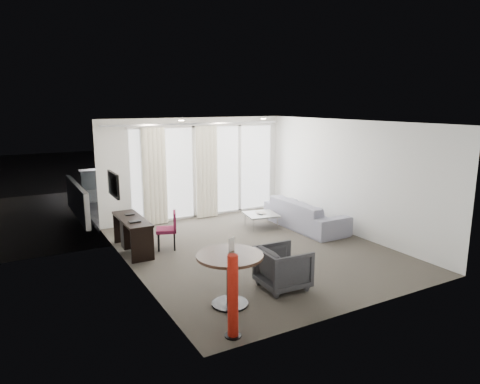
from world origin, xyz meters
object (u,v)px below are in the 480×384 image
desk (133,235)px  sofa (305,214)px  round_table (230,280)px  rattan_chair_a (219,186)px  red_lamp (233,296)px  tub_armchair (283,268)px  desk_chair (166,230)px  coffee_table (261,220)px  rattan_chair_b (221,187)px

desk → sofa: 4.12m
round_table → sofa: bearing=37.9°
sofa → rattan_chair_a: size_ratio=2.64×
red_lamp → tub_armchair: bearing=33.1°
desk_chair → coffee_table: bearing=28.5°
coffee_table → round_table: bearing=-128.3°
sofa → rattan_chair_b: 3.88m
red_lamp → sofa: red_lamp is taller
desk → coffee_table: desk is taller
red_lamp → coffee_table: bearing=54.0°
tub_armchair → rattan_chair_b: bearing=-15.8°
sofa → rattan_chair_a: bearing=8.0°
desk → rattan_chair_a: 4.90m
rattan_chair_b → coffee_table: bearing=-90.8°
desk → sofa: size_ratio=0.63×
round_table → sofa: size_ratio=0.43×
red_lamp → coffee_table: 5.04m
red_lamp → sofa: bearing=42.3°
rattan_chair_a → rattan_chair_b: rattan_chair_a is taller
desk → rattan_chair_b: (3.79, 3.53, 0.03)m
coffee_table → sofa: sofa is taller
rattan_chair_a → red_lamp: bearing=-103.7°
rattan_chair_a → rattan_chair_b: (0.20, 0.21, -0.06)m
desk_chair → rattan_chair_a: 4.58m
desk → coffee_table: size_ratio=1.99×
desk → red_lamp: red_lamp is taller
desk_chair → sofa: (3.46, -0.15, -0.05)m
sofa → desk_chair: bearing=87.5°
desk_chair → round_table: bearing=-70.8°
rattan_chair_b → sofa: bearing=-75.8°
tub_armchair → sofa: 3.58m
desk_chair → tub_armchair: (1.01, -2.75, -0.05)m
red_lamp → tub_armchair: 1.71m
desk → red_lamp: size_ratio=1.33×
desk_chair → tub_armchair: 2.93m
rattan_chair_a → rattan_chair_b: bearing=57.7°
red_lamp → rattan_chair_a: size_ratio=1.26×
red_lamp → coffee_table: size_ratio=1.50×
rattan_chair_b → round_table: bearing=-106.3°
desk → tub_armchair: bearing=-60.6°
tub_armchair → rattan_chair_a: bearing=-14.8°
red_lamp → tub_armchair: red_lamp is taller
red_lamp → coffee_table: (2.95, 4.07, -0.39)m
desk → rattan_chair_a: (3.59, 3.32, 0.09)m
desk_chair → rattan_chair_a: (2.95, 3.51, 0.05)m
desk_chair → sofa: desk_chair is taller
desk_chair → desk: bearing=-176.4°
sofa → rattan_chair_b: size_ratio=3.07×
desk → tub_armchair: size_ratio=1.95×
red_lamp → tub_armchair: (1.42, 0.93, -0.21)m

